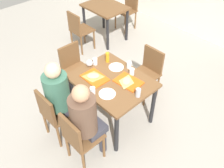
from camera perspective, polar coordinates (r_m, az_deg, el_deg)
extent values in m
cube|color=#9E998E|center=(3.91, 0.00, -7.80)|extent=(10.00, 10.00, 0.02)
cube|color=brown|center=(3.36, 0.00, 0.74)|extent=(1.08, 0.87, 0.04)
cylinder|color=black|center=(3.74, -9.26, -2.82)|extent=(0.06, 0.06, 0.74)
cylinder|color=black|center=(3.23, 1.07, -11.60)|extent=(0.06, 0.06, 0.74)
cylinder|color=black|center=(4.08, -0.83, 2.19)|extent=(0.06, 0.06, 0.74)
cylinder|color=black|center=(3.61, 9.62, -4.93)|extent=(0.06, 0.06, 0.74)
cube|color=brown|center=(3.44, -12.16, -6.50)|extent=(0.40, 0.40, 0.03)
cube|color=brown|center=(3.23, -15.32, -5.52)|extent=(0.38, 0.04, 0.40)
cylinder|color=brown|center=(3.76, -10.97, -6.15)|extent=(0.04, 0.04, 0.44)
cylinder|color=brown|center=(3.57, -7.81, -9.16)|extent=(0.04, 0.04, 0.44)
cylinder|color=brown|center=(3.67, -15.33, -8.75)|extent=(0.04, 0.04, 0.44)
cylinder|color=brown|center=(3.47, -12.36, -12.04)|extent=(0.04, 0.04, 0.44)
cube|color=brown|center=(3.13, -6.51, -12.00)|extent=(0.40, 0.40, 0.03)
cube|color=brown|center=(2.90, -9.67, -11.37)|extent=(0.38, 0.04, 0.40)
cylinder|color=brown|center=(3.46, -5.75, -11.09)|extent=(0.04, 0.04, 0.44)
cylinder|color=brown|center=(3.30, -1.92, -14.57)|extent=(0.04, 0.04, 0.44)
cylinder|color=brown|center=(3.36, -10.39, -14.14)|extent=(0.04, 0.04, 0.44)
cylinder|color=brown|center=(3.20, -6.70, -17.96)|extent=(0.04, 0.04, 0.44)
cube|color=brown|center=(3.98, 7.70, 2.15)|extent=(0.40, 0.40, 0.03)
cube|color=brown|center=(3.96, 9.69, 5.67)|extent=(0.38, 0.04, 0.40)
cylinder|color=brown|center=(3.96, 7.65, -2.68)|extent=(0.04, 0.04, 0.44)
cylinder|color=brown|center=(4.11, 4.08, -0.29)|extent=(0.04, 0.04, 0.44)
cylinder|color=brown|center=(4.16, 10.71, -0.41)|extent=(0.04, 0.04, 0.44)
cylinder|color=brown|center=(4.31, 7.20, 1.79)|extent=(0.04, 0.04, 0.44)
cube|color=brown|center=(4.07, -8.17, 3.13)|extent=(0.40, 0.40, 0.03)
cube|color=brown|center=(4.06, -9.99, 6.63)|extent=(0.04, 0.38, 0.40)
cylinder|color=brown|center=(4.19, -4.62, 0.59)|extent=(0.04, 0.04, 0.44)
cylinder|color=brown|center=(4.04, -8.32, -1.59)|extent=(0.04, 0.04, 0.44)
cylinder|color=brown|center=(4.40, -7.46, 2.71)|extent=(0.04, 0.04, 0.44)
cylinder|color=brown|center=(4.26, -11.06, 0.70)|extent=(0.04, 0.04, 0.44)
cylinder|color=#383842|center=(3.72, -9.45, -6.31)|extent=(0.10, 0.10, 0.47)
cylinder|color=#383842|center=(3.62, -7.95, -7.70)|extent=(0.10, 0.10, 0.47)
cube|color=#383842|center=(3.43, -10.52, -4.70)|extent=(0.32, 0.28, 0.10)
cylinder|color=#386651|center=(3.18, -12.81, -1.80)|extent=(0.32, 0.32, 0.52)
sphere|color=#DBAD89|center=(2.95, -13.81, 3.13)|extent=(0.20, 0.20, 0.20)
cylinder|color=#383842|center=(3.42, -4.01, -11.29)|extent=(0.10, 0.10, 0.47)
cylinder|color=#383842|center=(3.35, -2.20, -12.90)|extent=(0.10, 0.10, 0.47)
cube|color=#383842|center=(3.12, -4.71, -10.01)|extent=(0.32, 0.28, 0.10)
cylinder|color=brown|center=(2.85, -6.77, -7.31)|extent=(0.32, 0.32, 0.52)
sphere|color=tan|center=(2.59, -7.38, -2.23)|extent=(0.20, 0.20, 0.20)
cube|color=#D85914|center=(3.38, -4.08, 1.47)|extent=(0.36, 0.27, 0.02)
cube|color=#D85914|center=(3.31, 3.88, 0.55)|extent=(0.38, 0.29, 0.02)
cylinder|color=white|center=(3.56, 0.99, 4.00)|extent=(0.22, 0.22, 0.01)
cylinder|color=white|center=(3.14, -1.13, -2.30)|extent=(0.22, 0.22, 0.01)
pyramid|color=#C68C47|center=(3.38, -4.44, 1.84)|extent=(0.29, 0.29, 0.01)
ellipsoid|color=#D8C67F|center=(3.38, -4.45, 1.97)|extent=(0.20, 0.20, 0.01)
pyramid|color=#DBAD60|center=(3.29, 3.41, 0.60)|extent=(0.25, 0.27, 0.01)
ellipsoid|color=#D8C67F|center=(3.29, 3.42, 0.73)|extent=(0.17, 0.19, 0.01)
cylinder|color=white|center=(3.54, 4.05, 4.48)|extent=(0.07, 0.07, 0.10)
cylinder|color=white|center=(3.12, -4.57, -1.57)|extent=(0.07, 0.07, 0.10)
cylinder|color=white|center=(3.61, -3.99, 5.33)|extent=(0.07, 0.07, 0.10)
cylinder|color=white|center=(3.42, 4.69, 2.88)|extent=(0.07, 0.07, 0.10)
cylinder|color=#B7BCC6|center=(3.09, 6.17, -2.03)|extent=(0.07, 0.07, 0.12)
cylinder|color=orange|center=(3.63, -1.09, 6.28)|extent=(0.06, 0.06, 0.16)
sphere|color=silver|center=(3.58, -5.33, 4.94)|extent=(0.10, 0.10, 0.10)
cube|color=brown|center=(5.42, -1.65, 17.72)|extent=(0.90, 0.70, 0.04)
cylinder|color=black|center=(5.70, -6.52, 14.38)|extent=(0.06, 0.06, 0.74)
cylinder|color=black|center=(5.17, -1.04, 11.59)|extent=(0.06, 0.06, 0.74)
cylinder|color=black|center=(6.03, -2.03, 16.20)|extent=(0.06, 0.06, 0.74)
cylinder|color=black|center=(5.52, 3.52, 13.64)|extent=(0.06, 0.06, 0.74)
cube|color=brown|center=(5.20, -7.04, 12.50)|extent=(0.40, 0.40, 0.03)
cube|color=brown|center=(5.00, -8.91, 13.91)|extent=(0.38, 0.04, 0.40)
cylinder|color=brown|center=(5.52, -6.53, 11.61)|extent=(0.04, 0.04, 0.44)
cylinder|color=brown|center=(5.28, -4.21, 10.31)|extent=(0.04, 0.04, 0.44)
cylinder|color=brown|center=(5.35, -9.42, 10.28)|extent=(0.04, 0.04, 0.44)
cylinder|color=brown|center=(5.11, -7.15, 8.90)|extent=(0.04, 0.04, 0.44)
cube|color=brown|center=(5.96, 3.26, 16.75)|extent=(0.40, 0.40, 0.03)
cube|color=brown|center=(6.00, 4.61, 19.08)|extent=(0.38, 0.04, 0.40)
cylinder|color=brown|center=(5.85, 3.20, 13.68)|extent=(0.04, 0.04, 0.44)
cylinder|color=brown|center=(6.06, 0.82, 14.80)|extent=(0.04, 0.04, 0.44)
cylinder|color=brown|center=(6.08, 5.51, 14.68)|extent=(0.04, 0.04, 0.44)
cylinder|color=brown|center=(6.28, 3.14, 15.74)|extent=(0.04, 0.04, 0.44)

